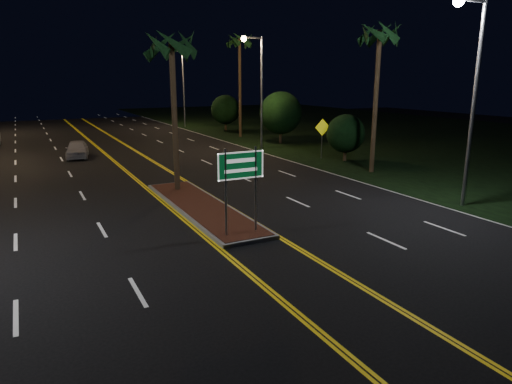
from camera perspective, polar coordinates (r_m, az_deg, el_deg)
ground at (r=14.78m, az=2.86°, el=-8.82°), size 120.00×120.00×0.00m
grass_right at (r=52.38m, az=17.93°, el=7.06°), size 40.00×110.00×0.01m
median_island at (r=20.76m, az=-6.83°, el=-1.87°), size 2.25×10.25×0.17m
highway_sign at (r=16.44m, az=-1.91°, el=2.33°), size 1.80×0.08×3.20m
streetlight_right_near at (r=22.25m, az=25.23°, el=12.53°), size 1.91×0.44×9.00m
streetlight_right_mid at (r=38.02m, az=0.19°, el=13.90°), size 1.91×0.44×9.00m
streetlight_right_far at (r=56.54m, az=-9.45°, el=13.75°), size 1.91×0.44×9.00m
palm_median at (r=23.35m, az=-10.53°, el=17.58°), size 2.40×2.40×8.30m
palm_right_near at (r=29.24m, az=15.22°, el=18.42°), size 2.40×2.40×9.30m
palm_right_far at (r=46.29m, az=-2.07°, el=18.23°), size 2.40×2.40×10.30m
shrub_near at (r=33.06m, az=11.15°, el=7.18°), size 2.70×2.70×3.30m
shrub_mid at (r=41.52m, az=3.11°, el=9.84°), size 3.78×3.78×4.62m
shrub_far at (r=52.16m, az=-3.84°, el=10.25°), size 3.24×3.24×3.96m
car_near at (r=36.51m, az=-21.49°, el=5.19°), size 2.61×4.72×1.49m
warning_sign at (r=33.74m, az=8.28°, el=7.39°), size 1.22×0.10×2.90m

